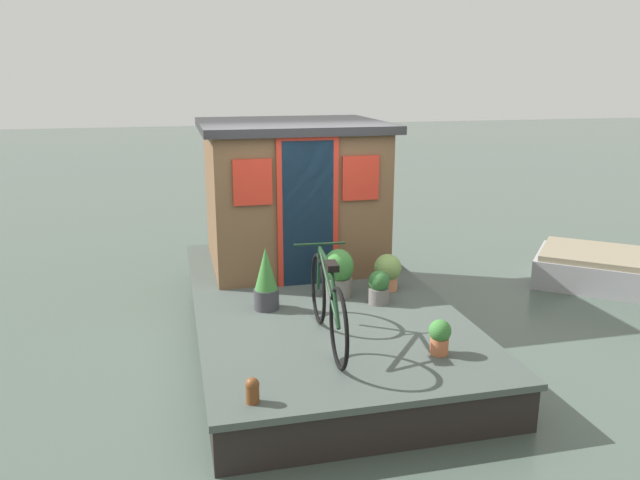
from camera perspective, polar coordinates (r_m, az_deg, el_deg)
ground_plane at (r=7.27m, az=-0.37°, el=-8.51°), size 60.00×60.00×0.00m
houseboat_deck at (r=7.18m, az=-0.37°, el=-6.80°), size 4.95×2.71×0.47m
houseboat_cabin at (r=8.14m, az=-2.55°, el=4.34°), size 2.09×2.30×1.84m
bicycle at (r=5.76m, az=0.70°, el=-5.76°), size 1.73×0.50×0.85m
potted_plant_basil at (r=6.63m, az=-4.94°, el=-3.64°), size 0.27×0.27×0.68m
potted_plant_sage at (r=5.72m, az=10.86°, el=-8.56°), size 0.20×0.20×0.32m
potted_plant_geranium at (r=6.84m, az=5.39°, el=-4.30°), size 0.23×0.23×0.37m
potted_plant_ivy at (r=6.98m, az=1.69°, el=-3.02°), size 0.34×0.34×0.55m
potted_plant_succulent at (r=7.25m, az=6.18°, el=-2.82°), size 0.32×0.32×0.42m
mooring_bollard at (r=4.90m, az=-6.17°, el=-13.39°), size 0.11×0.11×0.21m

